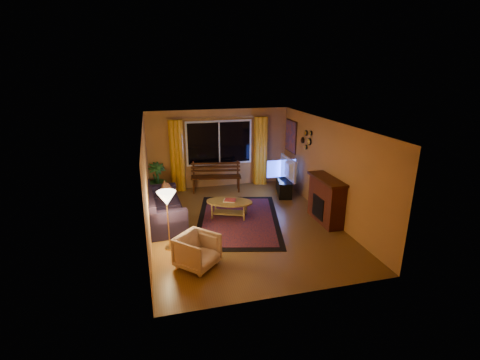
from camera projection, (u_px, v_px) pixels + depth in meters
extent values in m
cube|color=brown|center=(243.00, 223.00, 8.75)|extent=(4.50, 6.00, 0.02)
cube|color=white|center=(243.00, 124.00, 7.97)|extent=(4.50, 6.00, 0.02)
cube|color=#C27F3C|center=(219.00, 149.00, 11.13)|extent=(4.50, 0.02, 2.50)
cube|color=#C27F3C|center=(146.00, 183.00, 7.83)|extent=(0.02, 6.00, 2.50)
cube|color=#C27F3C|center=(328.00, 169.00, 8.89)|extent=(0.02, 6.00, 2.50)
cube|color=black|center=(219.00, 143.00, 11.01)|extent=(2.00, 0.02, 1.30)
cylinder|color=#BF8C3F|center=(219.00, 118.00, 10.72)|extent=(3.20, 0.03, 0.03)
cylinder|color=orange|center=(177.00, 156.00, 10.73)|extent=(0.36, 0.36, 2.24)
cylinder|color=orange|center=(260.00, 151.00, 11.37)|extent=(0.36, 0.36, 2.24)
cube|color=#331405|center=(216.00, 184.00, 10.94)|extent=(1.60, 0.69, 0.47)
imported|color=#235B1E|center=(157.00, 179.00, 10.62)|extent=(0.70, 0.70, 0.98)
cube|color=black|center=(164.00, 206.00, 8.70)|extent=(1.02, 2.14, 0.84)
imported|color=beige|center=(197.00, 250.00, 6.76)|extent=(0.97, 0.97, 0.73)
cylinder|color=#BF8C3F|center=(168.00, 221.00, 7.34)|extent=(0.26, 0.26, 1.29)
cube|color=maroon|center=(238.00, 220.00, 8.93)|extent=(2.77, 3.64, 0.02)
cylinder|color=olive|center=(229.00, 209.00, 9.06)|extent=(1.57, 1.57, 0.44)
cube|color=black|center=(284.00, 186.00, 10.73)|extent=(0.67, 1.22, 0.48)
imported|color=black|center=(285.00, 168.00, 10.55)|extent=(0.15, 1.15, 0.66)
cube|color=maroon|center=(326.00, 201.00, 8.70)|extent=(0.40, 1.20, 1.10)
cube|color=#DA4C12|center=(291.00, 136.00, 11.02)|extent=(0.04, 0.76, 0.96)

